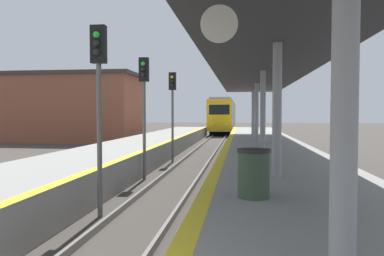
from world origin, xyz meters
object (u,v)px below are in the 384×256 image
Objects in this scene: signal_near at (99,84)px; trash_bin at (254,173)px; signal_mid at (144,95)px; train at (224,116)px; signal_far at (172,100)px.

trash_bin is (3.62, -1.81, -1.79)m from signal_near.
train is at bearing 87.99° from signal_mid.
signal_near reaches higher than train.
train is 44.91m from trash_bin.
signal_near is (-1.08, -43.02, 1.03)m from train.
train is at bearing 87.92° from signal_far.
signal_near and signal_far have the same top height.
signal_near is at bearing 153.45° from trash_bin.
signal_far is at bearing -92.08° from train.
train is 5.01× the size of signal_near.
signal_mid is at bearing -91.56° from signal_far.
signal_mid is 5.16m from signal_far.
signal_near is 10.31m from signal_far.
signal_far is at bearing 88.44° from signal_mid.
trash_bin is (2.54, -44.83, -0.75)m from train.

